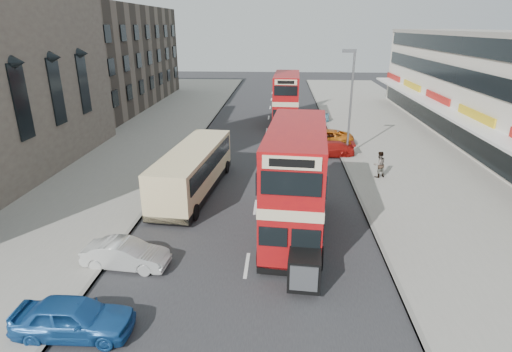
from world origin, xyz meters
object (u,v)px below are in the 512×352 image
at_px(car_left_near, 74,318).
at_px(car_left_front, 126,254).
at_px(car_right_a, 328,149).
at_px(pedestrian_near, 379,164).
at_px(car_right_c, 311,116).
at_px(coach, 193,169).
at_px(car_right_b, 324,138).
at_px(cyclist, 320,143).
at_px(street_lamp, 350,96).
at_px(bus_main, 296,182).
at_px(bus_second, 286,99).

xyz_separation_m(car_left_near, car_left_front, (0.25, 4.08, -0.07)).
relative_size(car_right_a, pedestrian_near, 2.25).
height_order(car_right_c, pedestrian_near, pedestrian_near).
xyz_separation_m(coach, car_right_a, (9.06, 7.97, -0.93)).
bearing_deg(coach, car_left_front, -92.50).
bearing_deg(car_right_b, car_left_front, -29.01).
xyz_separation_m(car_right_a, car_right_b, (-0.07, 3.01, 0.09)).
bearing_deg(car_left_front, car_left_near, -178.28).
distance_m(coach, car_right_a, 12.10).
distance_m(car_right_a, car_right_c, 12.15).
bearing_deg(car_right_b, car_right_a, 0.06).
bearing_deg(cyclist, street_lamp, -27.08).
distance_m(bus_main, car_left_near, 10.81).
distance_m(car_left_near, car_left_front, 4.09).
bearing_deg(bus_main, car_right_c, -91.00).
distance_m(street_lamp, car_right_b, 5.29).
distance_m(street_lamp, cyclist, 4.59).
xyz_separation_m(bus_second, car_right_c, (2.71, 1.18, -1.98)).
bearing_deg(car_right_b, pedestrian_near, 18.57).
relative_size(street_lamp, coach, 0.82).
distance_m(pedestrian_near, cyclist, 6.91).
xyz_separation_m(bus_main, car_left_near, (-7.47, -7.53, -2.08)).
relative_size(car_left_near, pedestrian_near, 2.19).
bearing_deg(car_right_c, car_left_front, -14.58).
xyz_separation_m(bus_second, coach, (-5.82, -18.93, -1.11)).
bearing_deg(coach, car_right_a, 46.93).
height_order(bus_second, car_left_front, bus_second).
height_order(street_lamp, pedestrian_near, street_lamp).
distance_m(car_right_a, car_right_b, 3.01).
xyz_separation_m(street_lamp, bus_second, (-4.63, 10.96, -2.16)).
bearing_deg(car_left_near, street_lamp, -31.05).
xyz_separation_m(car_right_a, pedestrian_near, (2.81, -4.97, 0.46)).
bearing_deg(bus_second, car_left_front, 77.64).
relative_size(car_right_b, pedestrian_near, 2.72).
relative_size(street_lamp, car_right_b, 1.66).
distance_m(coach, car_left_near, 12.62).
distance_m(coach, pedestrian_near, 12.25).
height_order(pedestrian_near, cyclist, cyclist).
relative_size(bus_main, car_right_a, 2.38).
distance_m(street_lamp, car_right_a, 4.42).
xyz_separation_m(car_right_a, cyclist, (-0.57, 1.05, 0.18)).
xyz_separation_m(coach, car_left_front, (-1.20, -8.42, -0.92)).
height_order(car_left_front, car_right_b, car_right_b).
bearing_deg(street_lamp, cyclist, 151.89).
xyz_separation_m(car_left_front, car_right_a, (10.26, 16.39, -0.01)).
xyz_separation_m(bus_second, pedestrian_near, (6.06, -15.93, -1.58)).
xyz_separation_m(street_lamp, pedestrian_near, (1.43, -4.97, -3.73)).
relative_size(bus_main, pedestrian_near, 5.36).
xyz_separation_m(car_right_b, cyclist, (-0.50, -1.96, 0.09)).
distance_m(bus_main, coach, 7.91).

